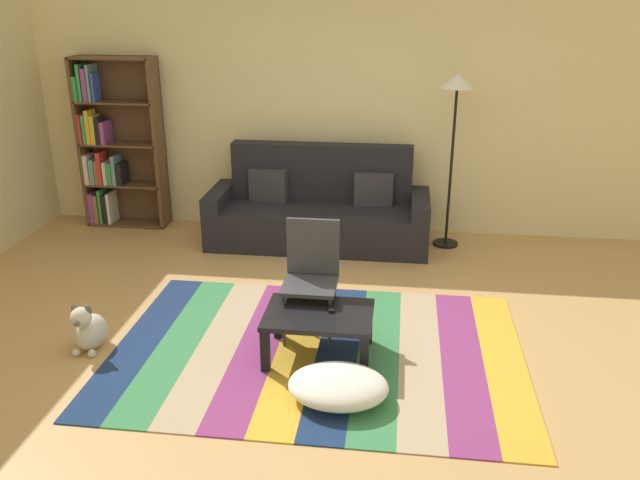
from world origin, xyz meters
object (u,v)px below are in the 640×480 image
(folding_chair, at_px, (311,269))
(couch, at_px, (319,211))
(coffee_table, at_px, (319,320))
(tv_remote, at_px, (332,307))
(standing_lamp, at_px, (456,104))
(dog, at_px, (89,330))
(pouf, at_px, (338,386))
(bookshelf, at_px, (112,148))

(folding_chair, bearing_deg, couch, 155.47)
(coffee_table, xyz_separation_m, tv_remote, (0.08, 0.07, 0.07))
(couch, distance_m, standing_lamp, 1.74)
(coffee_table, distance_m, dog, 1.70)
(pouf, relative_size, folding_chair, 0.72)
(dog, bearing_deg, tv_remote, 5.71)
(standing_lamp, relative_size, folding_chair, 1.95)
(coffee_table, xyz_separation_m, standing_lamp, (1.03, 2.39, 1.16))
(dog, relative_size, standing_lamp, 0.23)
(tv_remote, bearing_deg, bookshelf, 131.16)
(pouf, relative_size, tv_remote, 4.35)
(pouf, xyz_separation_m, folding_chair, (-0.30, 0.88, 0.43))
(couch, bearing_deg, pouf, -80.06)
(pouf, bearing_deg, folding_chair, 108.69)
(couch, relative_size, standing_lamp, 1.29)
(dog, xyz_separation_m, folding_chair, (1.59, 0.47, 0.37))
(tv_remote, bearing_deg, dog, 179.62)
(bookshelf, relative_size, coffee_table, 2.42)
(folding_chair, bearing_deg, coffee_table, -14.38)
(couch, relative_size, coffee_table, 2.95)
(bookshelf, bearing_deg, coffee_table, -44.48)
(pouf, distance_m, standing_lamp, 3.31)
(pouf, relative_size, dog, 1.64)
(couch, distance_m, coffee_table, 2.32)
(folding_chair, bearing_deg, dog, -103.98)
(tv_remote, relative_size, folding_chair, 0.17)
(couch, xyz_separation_m, tv_remote, (0.38, -2.22, 0.03))
(tv_remote, height_order, folding_chair, folding_chair)
(folding_chair, bearing_deg, bookshelf, -161.62)
(coffee_table, height_order, pouf, coffee_table)
(couch, bearing_deg, coffee_table, -82.58)
(standing_lamp, bearing_deg, dog, -137.56)
(couch, height_order, pouf, couch)
(dog, height_order, folding_chair, folding_chair)
(standing_lamp, bearing_deg, pouf, -106.04)
(coffee_table, xyz_separation_m, folding_chair, (-0.10, 0.36, 0.23))
(tv_remote, bearing_deg, couch, 93.69)
(dog, bearing_deg, folding_chair, 16.33)
(bookshelf, distance_m, pouf, 4.27)
(coffee_table, bearing_deg, tv_remote, 41.38)
(bookshelf, xyz_separation_m, standing_lamp, (3.66, -0.20, 0.58))
(couch, bearing_deg, bookshelf, 173.02)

